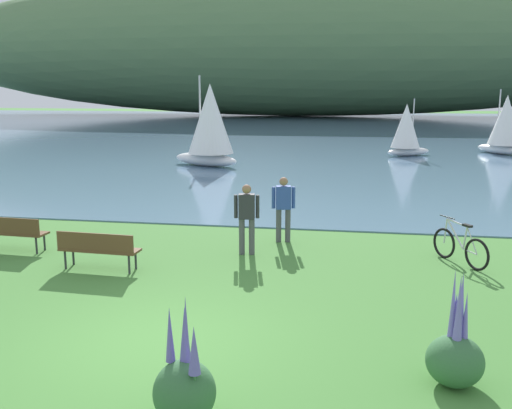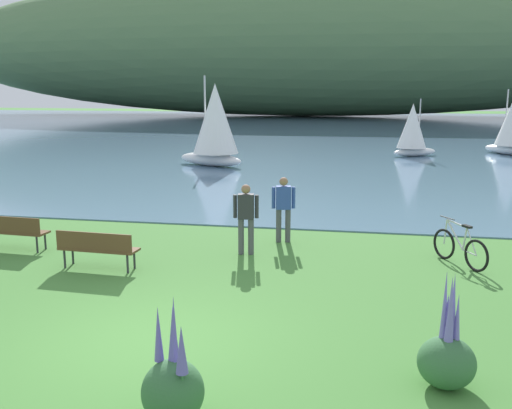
{
  "view_description": "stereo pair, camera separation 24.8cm",
  "coord_description": "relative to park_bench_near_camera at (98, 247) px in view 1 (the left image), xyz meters",
  "views": [
    {
      "loc": [
        2.99,
        -8.12,
        3.95
      ],
      "look_at": [
        0.53,
        6.26,
        1.0
      ],
      "focal_mm": 40.44,
      "sensor_mm": 36.0,
      "label": 1
    },
    {
      "loc": [
        3.23,
        -8.08,
        3.95
      ],
      "look_at": [
        0.53,
        6.26,
        1.0
      ],
      "focal_mm": 40.44,
      "sensor_mm": 36.0,
      "label": 2
    }
  ],
  "objects": [
    {
      "name": "echium_bush_beside_closest",
      "position": [
        6.91,
        -3.91,
        -0.09
      ],
      "size": [
        0.77,
        0.77,
        1.63
      ],
      "color": "#386B3D",
      "rests_on": "ground"
    },
    {
      "name": "sailboat_mid_bay",
      "position": [
        8.43,
        23.28,
        1.08
      ],
      "size": [
        2.82,
        2.37,
        3.32
      ],
      "color": "white",
      "rests_on": "bay_water"
    },
    {
      "name": "bay_water",
      "position": [
        2.49,
        44.44,
        -0.5
      ],
      "size": [
        180.0,
        80.0,
        0.04
      ],
      "primitive_type": "cube",
      "color": "#5B7F9E",
      "rests_on": "ground"
    },
    {
      "name": "park_bench_near_camera",
      "position": [
        0.0,
        0.0,
        0.0
      ],
      "size": [
        1.82,
        0.58,
        0.88
      ],
      "color": "brown",
      "rests_on": "ground"
    },
    {
      "name": "sailboat_nearest_to_shore",
      "position": [
        14.29,
        25.17,
        1.33
      ],
      "size": [
        2.84,
        3.23,
        3.86
      ],
      "color": "white",
      "rests_on": "bay_water"
    },
    {
      "name": "park_bench_further_along",
      "position": [
        -2.8,
        1.08,
        0.0
      ],
      "size": [
        1.83,
        0.59,
        0.88
      ],
      "color": "brown",
      "rests_on": "ground"
    },
    {
      "name": "ground_plane",
      "position": [
        2.49,
        -3.32,
        -0.52
      ],
      "size": [
        200.0,
        200.0,
        0.0
      ],
      "primitive_type": "plane",
      "color": "#478438"
    },
    {
      "name": "person_on_the_grass",
      "position": [
        2.99,
        1.79,
        0.46
      ],
      "size": [
        0.61,
        0.27,
        1.71
      ],
      "color": "#4C4C51",
      "rests_on": "ground"
    },
    {
      "name": "distant_hillside",
      "position": [
        -3.11,
        72.18,
        9.54
      ],
      "size": [
        112.95,
        28.0,
        20.05
      ],
      "primitive_type": "ellipsoid",
      "color": "#567A4C",
      "rests_on": "bay_water"
    },
    {
      "name": "person_at_shoreline",
      "position": [
        3.72,
        3.08,
        0.46
      ],
      "size": [
        0.6,
        0.29,
        1.71
      ],
      "color": "#4C4C51",
      "rests_on": "ground"
    },
    {
      "name": "sailboat_toward_hillside",
      "position": [
        -1.74,
        16.91,
        1.66
      ],
      "size": [
        3.97,
        3.04,
        4.54
      ],
      "color": "white",
      "rests_on": "bay_water"
    },
    {
      "name": "echium_bush_closest_to_camera",
      "position": [
        3.58,
        -5.39,
        -0.07
      ],
      "size": [
        0.76,
        0.76,
        1.6
      ],
      "color": "#386B3D",
      "rests_on": "ground"
    },
    {
      "name": "bicycle_leaning_near_bench",
      "position": [
        7.93,
        1.84,
        -0.12
      ],
      "size": [
        1.01,
        1.52,
        1.01
      ],
      "color": "black",
      "rests_on": "ground"
    }
  ]
}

